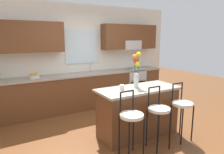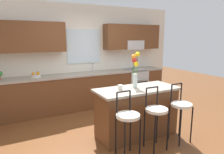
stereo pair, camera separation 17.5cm
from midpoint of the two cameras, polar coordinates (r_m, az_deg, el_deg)
The scene contains 12 objects.
ground_plane at distance 4.22m, azimuth 3.54°, elevation -14.90°, with size 14.00×14.00×0.00m, color brown.
back_wall_assembly at distance 5.60m, azimuth -6.65°, elevation 7.57°, with size 5.60×0.50×2.70m.
counter_run at distance 5.49m, azimuth -5.60°, elevation -3.52°, with size 4.56×0.64×0.92m.
sink_faucet at distance 5.58m, azimuth -4.52°, elevation 2.95°, with size 0.02×0.13×0.23m.
oven_range at distance 6.15m, azimuth 7.11°, elevation -2.03°, with size 0.60×0.64×0.92m.
kitchen_island at distance 3.94m, azimuth 8.18°, elevation -9.57°, with size 1.57×0.69×0.92m.
bar_stool_near at distance 3.16m, azimuth 6.01°, elevation -11.53°, with size 0.36×0.36×1.04m.
bar_stool_middle at distance 3.48m, azimuth 13.70°, elevation -9.65°, with size 0.36×0.36×1.04m.
bar_stool_far at distance 3.85m, azimuth 19.94°, elevation -7.97°, with size 0.36×0.36×1.04m.
flower_vase at distance 3.80m, azimuth 7.82°, elevation 2.40°, with size 0.17×0.15×0.66m.
mug_ceramic at distance 3.66m, azimuth 3.67°, elevation -2.89°, with size 0.08×0.08×0.09m, color silver.
fruit_bowl_oranges at distance 5.06m, azimuth -19.59°, elevation 0.37°, with size 0.24×0.24×0.13m.
Camera 2 is at (-1.90, -3.28, 1.85)m, focal length 32.73 mm.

